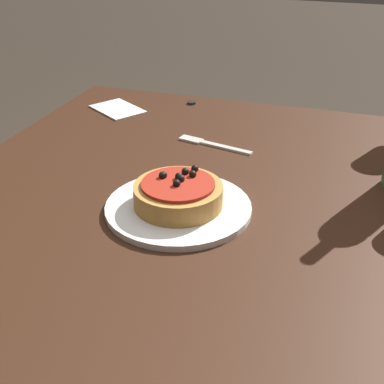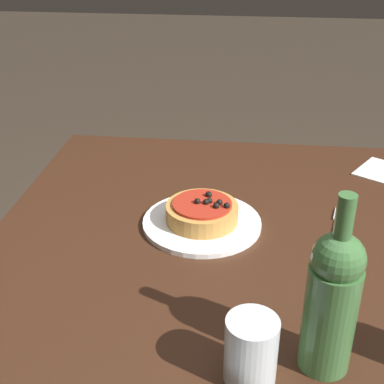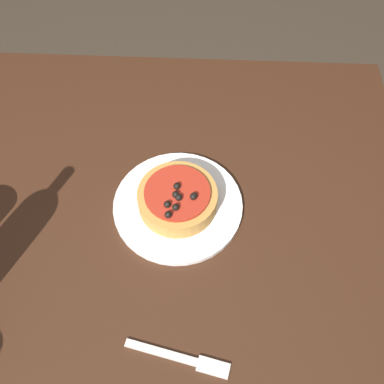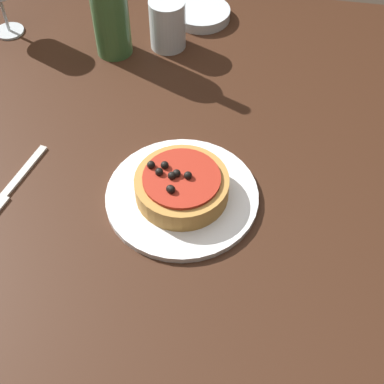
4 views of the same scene
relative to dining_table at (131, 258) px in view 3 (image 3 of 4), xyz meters
name	(u,v)px [view 3 (image 3 of 4)]	position (x,y,z in m)	size (l,w,h in m)	color
ground_plane	(153,340)	(0.00, 0.00, -0.65)	(14.00, 14.00, 0.00)	#382D23
dining_table	(131,258)	(0.00, 0.00, 0.00)	(1.19, 1.09, 0.73)	#381E11
dinner_plate	(178,205)	(0.10, 0.08, 0.09)	(0.27, 0.27, 0.01)	white
pizza	(178,198)	(0.10, 0.08, 0.12)	(0.16, 0.16, 0.06)	#BC843D
fork	(184,359)	(0.13, -0.22, 0.09)	(0.19, 0.06, 0.00)	beige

